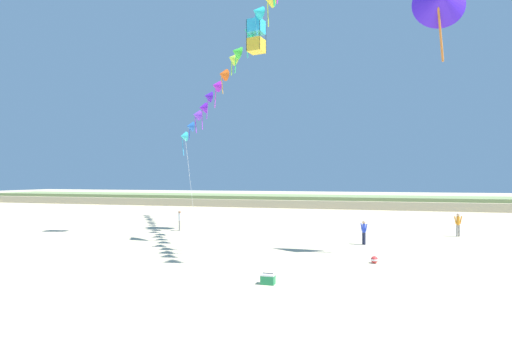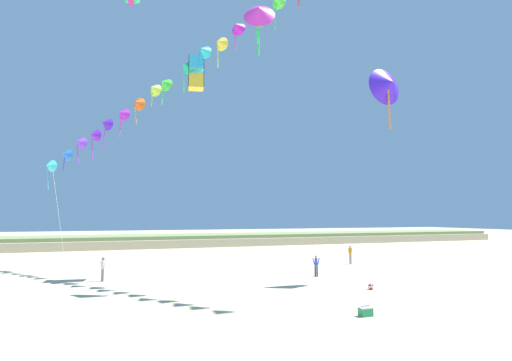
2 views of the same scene
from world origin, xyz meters
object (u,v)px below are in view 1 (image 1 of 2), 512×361
(large_kite_high_solo, at_px, (256,36))
(beach_ball, at_px, (374,260))
(person_near_right, at_px, (180,219))
(large_kite_low_lead, at_px, (441,0))
(person_mid_center, at_px, (364,231))
(beach_cooler, at_px, (268,279))
(person_near_left, at_px, (458,223))

(large_kite_high_solo, relative_size, beach_ball, 7.10)
(person_near_right, height_order, large_kite_low_lead, large_kite_low_lead)
(person_mid_center, distance_m, beach_ball, 5.88)
(person_near_right, relative_size, beach_cooler, 2.87)
(large_kite_low_lead, bearing_deg, person_near_left, 73.71)
(person_mid_center, bearing_deg, beach_cooler, -108.31)
(person_mid_center, relative_size, beach_ball, 4.37)
(beach_ball, bearing_deg, person_near_left, 61.66)
(person_near_right, relative_size, large_kite_low_lead, 0.35)
(person_near_left, xyz_separation_m, large_kite_high_solo, (-15.18, -1.79, 14.79))
(large_kite_high_solo, bearing_deg, person_near_left, 6.73)
(beach_cooler, bearing_deg, person_near_right, 127.79)
(beach_ball, bearing_deg, beach_cooler, -128.33)
(person_near_right, bearing_deg, large_kite_low_lead, -20.25)
(person_mid_center, bearing_deg, person_near_left, 39.99)
(person_near_left, bearing_deg, beach_cooler, -121.79)
(beach_cooler, height_order, beach_ball, beach_cooler)
(person_near_right, xyz_separation_m, beach_cooler, (11.15, -14.38, -0.75))
(large_kite_high_solo, height_order, beach_ball, large_kite_high_solo)
(beach_cooler, distance_m, beach_ball, 6.90)
(large_kite_low_lead, xyz_separation_m, beach_ball, (-3.42, -2.02, -13.75))
(beach_ball, bearing_deg, large_kite_high_solo, 132.87)
(person_mid_center, bearing_deg, beach_ball, -84.41)
(person_near_right, bearing_deg, beach_cooler, -52.21)
(large_kite_high_solo, relative_size, beach_cooler, 4.45)
(person_near_left, distance_m, large_kite_high_solo, 21.27)
(person_near_left, xyz_separation_m, beach_ball, (-6.19, -11.47, -0.83))
(person_near_right, bearing_deg, large_kite_high_solo, 6.30)
(beach_cooler, bearing_deg, person_near_left, 58.21)
(person_near_right, height_order, large_kite_high_solo, large_kite_high_solo)
(large_kite_low_lead, relative_size, large_kite_high_solo, 1.85)
(large_kite_low_lead, relative_size, beach_cooler, 8.22)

